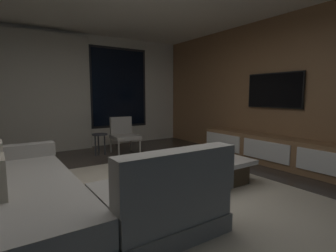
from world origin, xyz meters
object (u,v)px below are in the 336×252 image
object	(u,v)px
coffee_table	(199,169)
mounted_tv	(274,90)
media_console	(275,151)
side_stool	(100,138)
sectional_couch	(60,196)
book_stack_on_coffee_table	(190,154)
accent_chair_near_window	(124,133)

from	to	relation	value
coffee_table	mounted_tv	xyz separation A→B (m)	(1.90, 0.12, 1.16)
mounted_tv	media_console	bearing A→B (deg)	-132.38
side_stool	media_console	size ratio (longest dim) A/B	0.15
sectional_couch	media_console	size ratio (longest dim) A/B	0.81
coffee_table	book_stack_on_coffee_table	xyz separation A→B (m)	(-0.13, 0.07, 0.22)
media_console	mounted_tv	size ratio (longest dim) A/B	2.77
side_stool	accent_chair_near_window	bearing A→B (deg)	-2.75
coffee_table	side_stool	xyz separation A→B (m)	(-0.65, 2.43, 0.19)
media_console	mounted_tv	distance (m)	1.13
sectional_couch	media_console	xyz separation A→B (m)	(3.69, 0.16, -0.04)
coffee_table	book_stack_on_coffee_table	distance (m)	0.27
side_stool	mounted_tv	world-z (taller)	mounted_tv
sectional_couch	accent_chair_near_window	xyz separation A→B (m)	(1.85, 2.64, 0.14)
coffee_table	mounted_tv	size ratio (longest dim) A/B	1.04
sectional_couch	mounted_tv	distance (m)	4.03
coffee_table	side_stool	world-z (taller)	side_stool
side_stool	media_console	bearing A→B (deg)	-46.63
coffee_table	side_stool	size ratio (longest dim) A/B	2.52
side_stool	mounted_tv	xyz separation A→B (m)	(2.55, -2.31, 0.98)
book_stack_on_coffee_table	sectional_couch	bearing A→B (deg)	-170.59
accent_chair_near_window	book_stack_on_coffee_table	bearing A→B (deg)	-90.23
media_console	mounted_tv	world-z (taller)	mounted_tv
sectional_couch	side_stool	bearing A→B (deg)	63.70
book_stack_on_coffee_table	media_console	xyz separation A→B (m)	(1.85, -0.15, -0.16)
side_stool	coffee_table	bearing A→B (deg)	-75.10
media_console	mounted_tv	bearing A→B (deg)	47.62
mounted_tv	sectional_couch	bearing A→B (deg)	-174.76
coffee_table	accent_chair_near_window	bearing A→B (deg)	92.81
sectional_couch	accent_chair_near_window	distance (m)	3.23
book_stack_on_coffee_table	accent_chair_near_window	bearing A→B (deg)	89.77
coffee_table	sectional_couch	bearing A→B (deg)	-173.28
sectional_couch	side_stool	size ratio (longest dim) A/B	5.43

